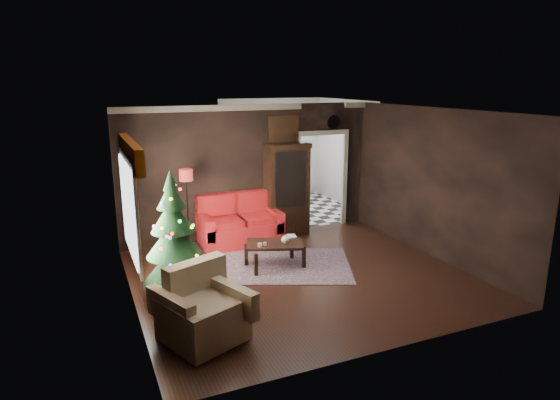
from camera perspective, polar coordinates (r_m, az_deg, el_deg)
name	(u,v)px	position (r m, az deg, el deg)	size (l,w,h in m)	color
floor	(301,277)	(8.28, 2.50, -9.15)	(5.50, 5.50, 0.00)	black
ceiling	(303,111)	(7.62, 2.72, 10.57)	(5.50, 5.50, 0.00)	white
wall_back	(250,172)	(10.09, -3.60, 3.42)	(5.50, 5.50, 0.00)	black
wall_front	(394,244)	(5.78, 13.51, -5.17)	(5.50, 5.50, 0.00)	black
wall_left	(128,216)	(7.11, -17.77, -1.82)	(5.50, 5.50, 0.00)	black
wall_right	(434,184)	(9.34, 17.98, 1.88)	(5.50, 5.50, 0.00)	black
doorway	(321,181)	(10.84, 4.92, 2.26)	(1.10, 0.10, 2.10)	beige
left_window	(129,209)	(7.30, -17.65, -1.01)	(0.05, 1.60, 1.40)	white
valance	(130,153)	(7.14, -17.50, 5.42)	(0.12, 2.10, 0.35)	#9D4008
kitchen_floor	(293,210)	(12.39, 1.55, -1.17)	(3.00, 3.00, 0.00)	white
kitchen_window	(271,138)	(13.37, -1.03, 7.39)	(0.70, 0.06, 0.70)	white
rug	(283,265)	(8.74, 0.35, -7.80)	(2.41, 1.75, 0.01)	#3D2D35
loveseat	(240,220)	(9.76, -4.84, -2.41)	(1.70, 0.90, 1.00)	maroon
curio_cabinet	(287,191)	(10.25, 0.82, 1.04)	(0.90, 0.45, 1.90)	black
floor_lamp	(188,212)	(9.28, -11.00, -1.39)	(0.28, 0.28, 1.66)	black
christmas_tree	(173,236)	(7.21, -12.67, -4.19)	(0.97, 0.97, 1.85)	#15391A
armchair	(202,306)	(6.33, -9.28, -12.45)	(0.96, 0.96, 0.98)	beige
coffee_table	(275,254)	(8.60, -0.64, -6.55)	(0.99, 0.59, 0.45)	black
teapot	(285,239)	(8.46, 0.61, -4.75)	(0.16, 0.16, 0.15)	white
cup_a	(265,244)	(8.39, -1.82, -5.26)	(0.06, 0.06, 0.05)	white
cup_b	(260,245)	(8.32, -2.45, -5.40)	(0.08, 0.08, 0.07)	white
book	(287,231)	(8.81, 0.89, -3.75)	(0.16, 0.02, 0.22)	gray
wall_clock	(333,122)	(10.72, 6.39, 9.28)	(0.32, 0.32, 0.06)	silver
painting	(283,130)	(10.20, 0.42, 8.39)	(0.62, 0.05, 0.52)	#B47847
kitchen_counter	(275,184)	(13.35, -0.60, 1.94)	(1.80, 0.60, 0.90)	silver
kitchen_table	(287,199)	(11.91, 0.86, 0.06)	(0.70, 0.70, 0.75)	brown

